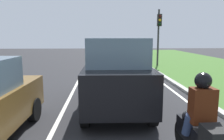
% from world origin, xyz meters
% --- Properties ---
extents(ground_plane, '(60.00, 60.00, 0.00)m').
position_xyz_m(ground_plane, '(0.00, 14.00, 0.00)').
color(ground_plane, '#262628').
extents(lane_line_center, '(0.12, 32.00, 0.01)m').
position_xyz_m(lane_line_center, '(-0.70, 14.00, 0.00)').
color(lane_line_center, silver).
rests_on(lane_line_center, ground).
extents(lane_line_right_edge, '(0.12, 32.00, 0.01)m').
position_xyz_m(lane_line_right_edge, '(3.60, 14.00, 0.00)').
color(lane_line_right_edge, silver).
rests_on(lane_line_right_edge, ground).
extents(curb_right, '(0.24, 48.00, 0.12)m').
position_xyz_m(curb_right, '(4.10, 14.00, 0.06)').
color(curb_right, '#9E9B93').
rests_on(curb_right, ground).
extents(car_suv_ahead, '(2.03, 4.53, 2.28)m').
position_xyz_m(car_suv_ahead, '(0.99, 8.78, 1.17)').
color(car_suv_ahead, black).
rests_on(car_suv_ahead, ground).
extents(motorcycle, '(0.41, 1.90, 1.01)m').
position_xyz_m(motorcycle, '(2.20, 5.32, 0.57)').
color(motorcycle, black).
rests_on(motorcycle, ground).
extents(rider_person, '(0.51, 0.41, 1.16)m').
position_xyz_m(rider_person, '(2.20, 5.37, 1.19)').
color(rider_person, '#4C1E0C').
rests_on(rider_person, ground).
extents(traffic_light_near_right, '(0.32, 0.50, 4.36)m').
position_xyz_m(traffic_light_near_right, '(4.96, 18.40, 2.89)').
color(traffic_light_near_right, '#2D2D2D').
rests_on(traffic_light_near_right, ground).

